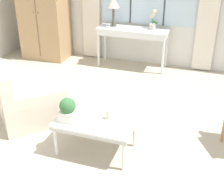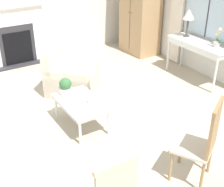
{
  "view_description": "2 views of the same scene",
  "coord_description": "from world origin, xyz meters",
  "px_view_note": "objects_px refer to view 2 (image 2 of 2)",
  "views": [
    {
      "loc": [
        1.31,
        -2.98,
        2.41
      ],
      "look_at": [
        0.17,
        0.37,
        0.57
      ],
      "focal_mm": 50.0,
      "sensor_mm": 36.0,
      "label": 1
    },
    {
      "loc": [
        3.85,
        -1.88,
        2.77
      ],
      "look_at": [
        0.52,
        0.22,
        0.67
      ],
      "focal_mm": 50.0,
      "sensor_mm": 36.0,
      "label": 2
    }
  ],
  "objects_px": {
    "armoire": "(140,10)",
    "coffee_table": "(81,104)",
    "table_lamp": "(189,16)",
    "potted_plant_small": "(66,87)",
    "pillar_candle": "(89,101)",
    "console_table": "(199,47)",
    "fireplace": "(14,30)",
    "side_chair_wooden": "(204,139)",
    "potted_orchid": "(217,40)",
    "armchair_upholstered": "(70,78)"
  },
  "relations": [
    {
      "from": "potted_plant_small",
      "to": "pillar_candle",
      "type": "bearing_deg",
      "value": 22.15
    },
    {
      "from": "table_lamp",
      "to": "console_table",
      "type": "bearing_deg",
      "value": -5.85
    },
    {
      "from": "potted_orchid",
      "to": "pillar_candle",
      "type": "xyz_separation_m",
      "value": [
        0.09,
        -2.77,
        -0.43
      ]
    },
    {
      "from": "table_lamp",
      "to": "potted_plant_small",
      "type": "relative_size",
      "value": 1.96
    },
    {
      "from": "armoire",
      "to": "pillar_candle",
      "type": "bearing_deg",
      "value": -48.77
    },
    {
      "from": "console_table",
      "to": "table_lamp",
      "type": "xyz_separation_m",
      "value": [
        -0.41,
        0.04,
        0.52
      ]
    },
    {
      "from": "console_table",
      "to": "armoire",
      "type": "bearing_deg",
      "value": -178.41
    },
    {
      "from": "console_table",
      "to": "potted_plant_small",
      "type": "xyz_separation_m",
      "value": [
        0.01,
        -2.9,
        -0.11
      ]
    },
    {
      "from": "potted_orchid",
      "to": "coffee_table",
      "type": "bearing_deg",
      "value": -90.96
    },
    {
      "from": "side_chair_wooden",
      "to": "potted_plant_small",
      "type": "height_order",
      "value": "side_chair_wooden"
    },
    {
      "from": "fireplace",
      "to": "armchair_upholstered",
      "type": "relative_size",
      "value": 2.05
    },
    {
      "from": "armchair_upholstered",
      "to": "coffee_table",
      "type": "bearing_deg",
      "value": -17.69
    },
    {
      "from": "coffee_table",
      "to": "potted_orchid",
      "type": "bearing_deg",
      "value": 89.04
    },
    {
      "from": "armchair_upholstered",
      "to": "side_chair_wooden",
      "type": "xyz_separation_m",
      "value": [
        2.99,
        0.3,
        0.33
      ]
    },
    {
      "from": "potted_orchid",
      "to": "armchair_upholstered",
      "type": "relative_size",
      "value": 0.33
    },
    {
      "from": "armoire",
      "to": "console_table",
      "type": "bearing_deg",
      "value": 1.59
    },
    {
      "from": "armchair_upholstered",
      "to": "potted_plant_small",
      "type": "height_order",
      "value": "armchair_upholstered"
    },
    {
      "from": "pillar_candle",
      "to": "potted_orchid",
      "type": "bearing_deg",
      "value": 91.8
    },
    {
      "from": "table_lamp",
      "to": "armchair_upholstered",
      "type": "relative_size",
      "value": 0.49
    },
    {
      "from": "table_lamp",
      "to": "armchair_upholstered",
      "type": "distance_m",
      "value": 2.67
    },
    {
      "from": "armoire",
      "to": "coffee_table",
      "type": "bearing_deg",
      "value": -51.27
    },
    {
      "from": "armchair_upholstered",
      "to": "pillar_candle",
      "type": "bearing_deg",
      "value": -12.72
    },
    {
      "from": "pillar_candle",
      "to": "console_table",
      "type": "bearing_deg",
      "value": 99.42
    },
    {
      "from": "console_table",
      "to": "potted_plant_small",
      "type": "height_order",
      "value": "console_table"
    },
    {
      "from": "side_chair_wooden",
      "to": "coffee_table",
      "type": "height_order",
      "value": "side_chair_wooden"
    },
    {
      "from": "side_chair_wooden",
      "to": "armchair_upholstered",
      "type": "bearing_deg",
      "value": -174.29
    },
    {
      "from": "console_table",
      "to": "side_chair_wooden",
      "type": "xyz_separation_m",
      "value": [
        2.13,
        -2.13,
        -0.09
      ]
    },
    {
      "from": "armoire",
      "to": "armchair_upholstered",
      "type": "xyz_separation_m",
      "value": [
        1.03,
        -2.37,
        -0.77
      ]
    },
    {
      "from": "console_table",
      "to": "side_chair_wooden",
      "type": "height_order",
      "value": "side_chair_wooden"
    },
    {
      "from": "potted_plant_small",
      "to": "potted_orchid",
      "type": "bearing_deg",
      "value": 83.24
    },
    {
      "from": "fireplace",
      "to": "table_lamp",
      "type": "distance_m",
      "value": 3.72
    },
    {
      "from": "coffee_table",
      "to": "table_lamp",
      "type": "bearing_deg",
      "value": 104.42
    },
    {
      "from": "fireplace",
      "to": "pillar_candle",
      "type": "relative_size",
      "value": 18.77
    },
    {
      "from": "armchair_upholstered",
      "to": "pillar_candle",
      "type": "distance_m",
      "value": 1.35
    },
    {
      "from": "console_table",
      "to": "potted_orchid",
      "type": "bearing_deg",
      "value": 8.54
    },
    {
      "from": "armchair_upholstered",
      "to": "pillar_candle",
      "type": "xyz_separation_m",
      "value": [
        1.3,
        -0.29,
        0.22
      ]
    },
    {
      "from": "armoire",
      "to": "armchair_upholstered",
      "type": "distance_m",
      "value": 2.7
    },
    {
      "from": "potted_plant_small",
      "to": "fireplace",
      "type": "bearing_deg",
      "value": 178.86
    },
    {
      "from": "armoire",
      "to": "table_lamp",
      "type": "bearing_deg",
      "value": 3.68
    },
    {
      "from": "side_chair_wooden",
      "to": "potted_plant_small",
      "type": "distance_m",
      "value": 2.26
    },
    {
      "from": "fireplace",
      "to": "console_table",
      "type": "height_order",
      "value": "fireplace"
    },
    {
      "from": "armoire",
      "to": "table_lamp",
      "type": "distance_m",
      "value": 1.48
    },
    {
      "from": "armoire",
      "to": "potted_plant_small",
      "type": "relative_size",
      "value": 7.21
    },
    {
      "from": "fireplace",
      "to": "pillar_candle",
      "type": "distance_m",
      "value": 3.19
    },
    {
      "from": "console_table",
      "to": "side_chair_wooden",
      "type": "bearing_deg",
      "value": -44.88
    },
    {
      "from": "armchair_upholstered",
      "to": "potted_plant_small",
      "type": "relative_size",
      "value": 3.99
    },
    {
      "from": "table_lamp",
      "to": "coffee_table",
      "type": "height_order",
      "value": "table_lamp"
    },
    {
      "from": "table_lamp",
      "to": "armchair_upholstered",
      "type": "bearing_deg",
      "value": -100.09
    },
    {
      "from": "console_table",
      "to": "side_chair_wooden",
      "type": "relative_size",
      "value": 1.24
    },
    {
      "from": "table_lamp",
      "to": "coffee_table",
      "type": "xyz_separation_m",
      "value": [
        0.73,
        -2.84,
        -0.82
      ]
    }
  ]
}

